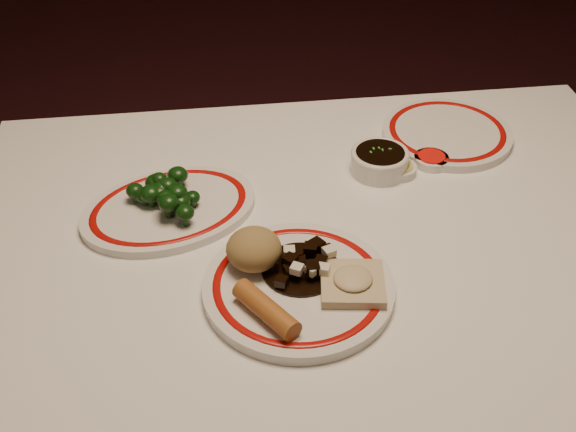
{
  "coord_description": "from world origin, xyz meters",
  "views": [
    {
      "loc": [
        -0.19,
        -0.87,
        1.5
      ],
      "look_at": [
        -0.07,
        0.01,
        0.8
      ],
      "focal_mm": 45.0,
      "sensor_mm": 36.0,
      "label": 1
    }
  ],
  "objects_px": {
    "soy_bowl": "(379,162)",
    "broccoli_plate": "(169,209)",
    "fried_wonton": "(353,282)",
    "main_plate": "(298,287)",
    "broccoli_pile": "(165,193)",
    "stirfry_heap": "(302,264)",
    "dining_table": "(332,280)",
    "spring_roll": "(266,309)",
    "rice_mound": "(254,249)"
  },
  "relations": [
    {
      "from": "broccoli_pile",
      "to": "soy_bowl",
      "type": "bearing_deg",
      "value": 10.52
    },
    {
      "from": "main_plate",
      "to": "fried_wonton",
      "type": "distance_m",
      "value": 0.08
    },
    {
      "from": "broccoli_pile",
      "to": "main_plate",
      "type": "bearing_deg",
      "value": -48.94
    },
    {
      "from": "rice_mound",
      "to": "soy_bowl",
      "type": "distance_m",
      "value": 0.35
    },
    {
      "from": "dining_table",
      "to": "broccoli_pile",
      "type": "height_order",
      "value": "broccoli_pile"
    },
    {
      "from": "fried_wonton",
      "to": "broccoli_plate",
      "type": "bearing_deg",
      "value": 138.46
    },
    {
      "from": "main_plate",
      "to": "broccoli_pile",
      "type": "bearing_deg",
      "value": 131.06
    },
    {
      "from": "broccoli_pile",
      "to": "fried_wonton",
      "type": "bearing_deg",
      "value": -41.66
    },
    {
      "from": "rice_mound",
      "to": "stirfry_heap",
      "type": "relative_size",
      "value": 0.7
    },
    {
      "from": "dining_table",
      "to": "soy_bowl",
      "type": "relative_size",
      "value": 11.57
    },
    {
      "from": "rice_mound",
      "to": "spring_roll",
      "type": "distance_m",
      "value": 0.11
    },
    {
      "from": "rice_mound",
      "to": "soy_bowl",
      "type": "relative_size",
      "value": 0.81
    },
    {
      "from": "dining_table",
      "to": "main_plate",
      "type": "height_order",
      "value": "main_plate"
    },
    {
      "from": "main_plate",
      "to": "soy_bowl",
      "type": "bearing_deg",
      "value": 57.07
    },
    {
      "from": "rice_mound",
      "to": "fried_wonton",
      "type": "height_order",
      "value": "rice_mound"
    },
    {
      "from": "broccoli_plate",
      "to": "stirfry_heap",
      "type": "bearing_deg",
      "value": -43.33
    },
    {
      "from": "dining_table",
      "to": "main_plate",
      "type": "relative_size",
      "value": 3.46
    },
    {
      "from": "rice_mound",
      "to": "broccoli_plate",
      "type": "height_order",
      "value": "rice_mound"
    },
    {
      "from": "dining_table",
      "to": "broccoli_plate",
      "type": "relative_size",
      "value": 3.37
    },
    {
      "from": "rice_mound",
      "to": "soy_bowl",
      "type": "bearing_deg",
      "value": 44.16
    },
    {
      "from": "broccoli_plate",
      "to": "fried_wonton",
      "type": "bearing_deg",
      "value": -41.54
    },
    {
      "from": "rice_mound",
      "to": "broccoli_plate",
      "type": "relative_size",
      "value": 0.23
    },
    {
      "from": "rice_mound",
      "to": "spring_roll",
      "type": "height_order",
      "value": "rice_mound"
    },
    {
      "from": "main_plate",
      "to": "fried_wonton",
      "type": "xyz_separation_m",
      "value": [
        0.08,
        -0.02,
        0.02
      ]
    },
    {
      "from": "dining_table",
      "to": "stirfry_heap",
      "type": "xyz_separation_m",
      "value": [
        -0.06,
        -0.08,
        0.12
      ]
    },
    {
      "from": "soy_bowl",
      "to": "broccoli_plate",
      "type": "bearing_deg",
      "value": -168.73
    },
    {
      "from": "spring_roll",
      "to": "fried_wonton",
      "type": "height_order",
      "value": "spring_roll"
    },
    {
      "from": "main_plate",
      "to": "broccoli_pile",
      "type": "distance_m",
      "value": 0.3
    },
    {
      "from": "spring_roll",
      "to": "soy_bowl",
      "type": "height_order",
      "value": "spring_roll"
    },
    {
      "from": "dining_table",
      "to": "broccoli_pile",
      "type": "xyz_separation_m",
      "value": [
        -0.27,
        0.11,
        0.13
      ]
    },
    {
      "from": "stirfry_heap",
      "to": "broccoli_pile",
      "type": "height_order",
      "value": "broccoli_pile"
    },
    {
      "from": "dining_table",
      "to": "broccoli_pile",
      "type": "relative_size",
      "value": 8.5
    },
    {
      "from": "main_plate",
      "to": "stirfry_heap",
      "type": "height_order",
      "value": "stirfry_heap"
    },
    {
      "from": "rice_mound",
      "to": "broccoli_pile",
      "type": "xyz_separation_m",
      "value": [
        -0.13,
        0.17,
        -0.01
      ]
    },
    {
      "from": "rice_mound",
      "to": "broccoli_plate",
      "type": "bearing_deg",
      "value": 127.6
    },
    {
      "from": "broccoli_pile",
      "to": "dining_table",
      "type": "bearing_deg",
      "value": -21.94
    },
    {
      "from": "main_plate",
      "to": "broccoli_plate",
      "type": "height_order",
      "value": "main_plate"
    },
    {
      "from": "spring_roll",
      "to": "soy_bowl",
      "type": "bearing_deg",
      "value": 21.67
    },
    {
      "from": "spring_roll",
      "to": "broccoli_plate",
      "type": "distance_m",
      "value": 0.31
    },
    {
      "from": "main_plate",
      "to": "broccoli_plate",
      "type": "bearing_deg",
      "value": 131.06
    },
    {
      "from": "stirfry_heap",
      "to": "broccoli_pile",
      "type": "xyz_separation_m",
      "value": [
        -0.2,
        0.19,
        0.01
      ]
    },
    {
      "from": "main_plate",
      "to": "broccoli_plate",
      "type": "relative_size",
      "value": 0.97
    },
    {
      "from": "broccoli_pile",
      "to": "soy_bowl",
      "type": "relative_size",
      "value": 1.36
    },
    {
      "from": "rice_mound",
      "to": "stirfry_heap",
      "type": "distance_m",
      "value": 0.08
    },
    {
      "from": "spring_roll",
      "to": "broccoli_pile",
      "type": "height_order",
      "value": "broccoli_pile"
    },
    {
      "from": "rice_mound",
      "to": "main_plate",
      "type": "bearing_deg",
      "value": -39.58
    },
    {
      "from": "fried_wonton",
      "to": "stirfry_heap",
      "type": "height_order",
      "value": "stirfry_heap"
    },
    {
      "from": "main_plate",
      "to": "soy_bowl",
      "type": "distance_m",
      "value": 0.35
    },
    {
      "from": "fried_wonton",
      "to": "stirfry_heap",
      "type": "xyz_separation_m",
      "value": [
        -0.07,
        0.05,
        0.0
      ]
    },
    {
      "from": "stirfry_heap",
      "to": "fried_wonton",
      "type": "bearing_deg",
      "value": -35.59
    }
  ]
}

